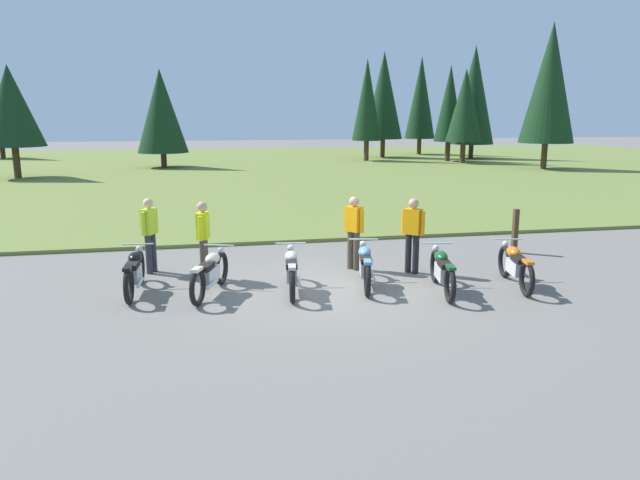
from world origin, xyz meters
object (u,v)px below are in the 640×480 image
Objects in this scene: motorcycle_silver at (291,270)px; rider_in_hivis_vest at (150,231)px; rider_near_row_end at (354,228)px; motorcycle_black at (135,271)px; motorcycle_orange at (515,265)px; rider_with_back_turned at (413,231)px; rider_checking_bike at (203,235)px; motorcycle_british_green at (442,271)px; trail_marker_post at (515,231)px; motorcycle_cream at (210,273)px; motorcycle_sky_blue at (365,265)px.

motorcycle_silver is 1.25× the size of rider_in_hivis_vest.
motorcycle_silver is 2.25m from rider_near_row_end.
motorcycle_black is 3.08m from motorcycle_silver.
motorcycle_orange is 1.24× the size of rider_with_back_turned.
rider_near_row_end is 3.33m from rider_checking_bike.
rider_in_hivis_vest is at bearing 143.97° from motorcycle_silver.
rider_in_hivis_vest is at bearing 155.11° from motorcycle_british_green.
motorcycle_orange is 3.15m from trail_marker_post.
motorcycle_cream and motorcycle_silver have the same top height.
trail_marker_post is at bearing 41.86° from motorcycle_british_green.
motorcycle_cream is at bearing -164.78° from trail_marker_post.
rider_with_back_turned reaches higher than motorcycle_black.
rider_in_hivis_vest is at bearing 123.06° from motorcycle_cream.
motorcycle_british_green is 2.47m from rider_near_row_end.
motorcycle_sky_blue is 1.85× the size of trail_marker_post.
rider_with_back_turned reaches higher than motorcycle_orange.
motorcycle_black and motorcycle_british_green have the same top height.
trail_marker_post is at bearing 15.22° from motorcycle_cream.
trail_marker_post reaches higher than motorcycle_cream.
rider_with_back_turned is (2.84, 0.89, 0.51)m from motorcycle_silver.
motorcycle_british_green is (5.96, -1.14, 0.00)m from motorcycle_black.
motorcycle_orange is (1.62, 0.08, 0.00)m from motorcycle_british_green.
motorcycle_black is at bearing 172.04° from motorcycle_orange.
rider_with_back_turned and rider_near_row_end have the same top height.
motorcycle_silver is 1.25× the size of rider_checking_bike.
motorcycle_cream is 0.96× the size of motorcycle_british_green.
motorcycle_silver is (1.58, -0.13, 0.00)m from motorcycle_cream.
rider_near_row_end is at bearing -170.06° from trail_marker_post.
rider_checking_bike is (-6.23, 1.84, 0.51)m from motorcycle_orange.
rider_near_row_end reaches higher than motorcycle_orange.
motorcycle_sky_blue is 1.24× the size of rider_in_hivis_vest.
motorcycle_cream is at bearing -170.36° from rider_with_back_turned.
motorcycle_cream is at bearing 170.61° from motorcycle_british_green.
rider_checking_bike reaches higher than trail_marker_post.
rider_near_row_end is at bearing 121.91° from motorcycle_british_green.
motorcycle_silver is at bearing -36.03° from rider_in_hivis_vest.
rider_in_hivis_vest is (-2.83, 2.06, 0.51)m from motorcycle_silver.
rider_with_back_turned is at bearing -11.70° from rider_in_hivis_vest.
rider_with_back_turned is at bearing -157.62° from trail_marker_post.
motorcycle_sky_blue is 1.24× the size of rider_checking_bike.
rider_in_hivis_vest reaches higher than motorcycle_cream.
motorcycle_cream is 4.56m from motorcycle_british_green.
trail_marker_post is at bearing 22.38° from rider_with_back_turned.
trail_marker_post reaches higher than motorcycle_silver.
rider_in_hivis_vest is 1.00× the size of rider_checking_bike.
trail_marker_post is (4.44, 0.78, -0.39)m from rider_near_row_end.
motorcycle_cream is at bearing 173.82° from motorcycle_orange.
rider_near_row_end reaches higher than motorcycle_black.
motorcycle_sky_blue is 3.48m from rider_checking_bike.
rider_checking_bike reaches higher than motorcycle_silver.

